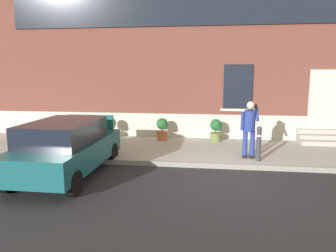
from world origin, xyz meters
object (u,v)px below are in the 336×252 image
planter_cream (111,127)px  planter_olive (216,130)px  hatchback_car_teal (66,147)px  bollard_near_person (259,142)px  person_on_phone (249,126)px  planter_terracotta (162,128)px

planter_cream → planter_olive: bearing=0.4°
hatchback_car_teal → planter_cream: 4.19m
bollard_near_person → planter_olive: bearing=115.1°
hatchback_car_teal → person_on_phone: (4.95, 1.89, 0.36)m
bollard_near_person → planter_terracotta: 4.16m
bollard_near_person → planter_cream: (-5.32, 2.56, -0.11)m
planter_terracotta → planter_cream: bearing=-179.5°
hatchback_car_teal → person_on_phone: bearing=21.0°
bollard_near_person → planter_olive: (-1.21, 2.59, -0.11)m
bollard_near_person → planter_terracotta: size_ratio=1.22×
planter_terracotta → hatchback_car_teal: bearing=-114.8°
planter_terracotta → planter_olive: same height
hatchback_car_teal → person_on_phone: size_ratio=2.33×
planter_cream → person_on_phone: bearing=-24.3°
planter_olive → hatchback_car_teal: bearing=-133.5°
hatchback_car_teal → bollard_near_person: hatchback_car_teal is taller
bollard_near_person → hatchback_car_teal: bearing=-162.7°
planter_olive → planter_terracotta: bearing=-179.6°
hatchback_car_teal → planter_terracotta: bearing=65.2°
planter_cream → planter_olive: size_ratio=1.00×
planter_terracotta → planter_olive: size_ratio=1.00×
planter_cream → planter_terracotta: 2.06m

